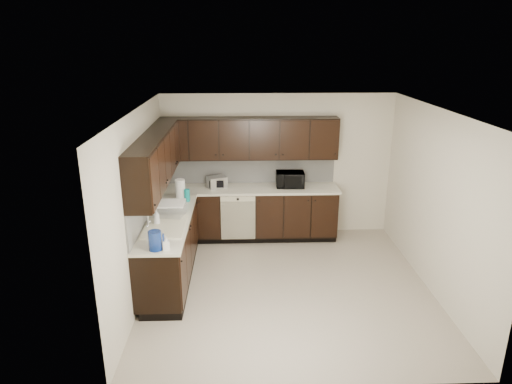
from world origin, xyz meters
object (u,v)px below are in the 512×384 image
at_px(blue_pitcher, 155,241).
at_px(toaster_oven, 217,182).
at_px(storage_bin, 167,210).
at_px(sink, 165,231).
at_px(microwave, 290,179).

bearing_deg(blue_pitcher, toaster_oven, 59.53).
height_order(storage_bin, blue_pitcher, blue_pitcher).
height_order(sink, toaster_oven, sink).
bearing_deg(sink, microwave, 42.67).
bearing_deg(toaster_oven, storage_bin, -140.72).
relative_size(sink, microwave, 1.72).
xyz_separation_m(sink, microwave, (1.88, 1.73, 0.19)).
distance_m(sink, microwave, 2.56).
xyz_separation_m(toaster_oven, storage_bin, (-0.65, -1.30, -0.00)).
relative_size(toaster_oven, blue_pitcher, 1.26).
height_order(microwave, blue_pitcher, microwave).
bearing_deg(microwave, toaster_oven, -178.90).
xyz_separation_m(microwave, toaster_oven, (-1.26, 0.01, -0.04)).
xyz_separation_m(toaster_oven, blue_pitcher, (-0.62, -2.43, 0.02)).
bearing_deg(storage_bin, toaster_oven, 63.56).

